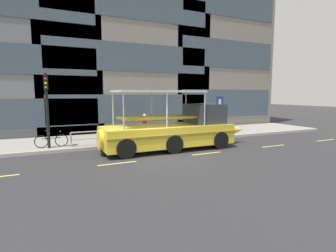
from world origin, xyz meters
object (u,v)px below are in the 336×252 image
(traffic_light_pole, at_px, (47,103))
(leaned_bicycle, at_px, (51,141))
(pedestrian_near_bow, at_px, (194,122))
(parking_sign, at_px, (219,109))
(duck_tour_boat, at_px, (177,130))
(pedestrian_mid_left, at_px, (145,124))

(traffic_light_pole, height_order, leaned_bicycle, traffic_light_pole)
(leaned_bicycle, distance_m, pedestrian_near_bow, 9.59)
(parking_sign, xyz_separation_m, leaned_bicycle, (-11.49, -0.23, -1.51))
(traffic_light_pole, height_order, parking_sign, traffic_light_pole)
(duck_tour_boat, xyz_separation_m, pedestrian_near_bow, (2.99, 3.15, 0.04))
(traffic_light_pole, bearing_deg, pedestrian_mid_left, 6.86)
(pedestrian_near_bow, bearing_deg, parking_sign, -11.66)
(parking_sign, bearing_deg, traffic_light_pole, -177.66)
(pedestrian_mid_left, bearing_deg, parking_sign, -2.22)
(traffic_light_pole, height_order, duck_tour_boat, traffic_light_pole)
(traffic_light_pole, bearing_deg, parking_sign, 2.34)
(parking_sign, bearing_deg, leaned_bicycle, -178.87)
(traffic_light_pole, distance_m, pedestrian_mid_left, 6.04)
(duck_tour_boat, xyz_separation_m, pedestrian_mid_left, (-0.87, 2.97, 0.10))
(duck_tour_boat, bearing_deg, pedestrian_mid_left, 106.35)
(parking_sign, xyz_separation_m, duck_tour_boat, (-4.93, -2.75, -0.98))
(duck_tour_boat, bearing_deg, pedestrian_near_bow, 46.47)
(leaned_bicycle, bearing_deg, traffic_light_pole, -118.57)
(leaned_bicycle, xyz_separation_m, pedestrian_near_bow, (9.55, 0.63, 0.57))
(parking_sign, xyz_separation_m, pedestrian_near_bow, (-1.94, 0.40, -0.94))
(parking_sign, relative_size, duck_tour_boat, 0.30)
(traffic_light_pole, distance_m, parking_sign, 11.65)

